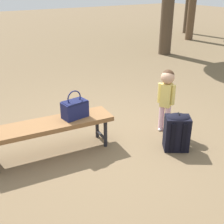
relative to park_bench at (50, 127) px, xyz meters
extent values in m
plane|color=brown|center=(0.69, -0.10, -0.39)|extent=(40.00, 40.00, 0.00)
cube|color=brown|center=(0.00, 0.00, 0.03)|extent=(1.63, 0.57, 0.06)
cylinder|color=black|center=(0.71, 0.06, -0.20)|extent=(0.05, 0.05, 0.39)
cylinder|color=black|center=(0.68, -0.21, -0.20)|extent=(0.05, 0.05, 0.39)
cylinder|color=black|center=(0.70, -0.08, -0.29)|extent=(0.07, 0.28, 0.04)
cube|color=#191E4C|center=(0.34, -0.03, 0.17)|extent=(0.34, 0.22, 0.22)
cube|color=#131639|center=(0.34, -0.03, 0.27)|extent=(0.31, 0.22, 0.02)
torus|color=#191E4C|center=(0.34, -0.03, 0.33)|extent=(0.20, 0.04, 0.20)
cylinder|color=#E5B2C6|center=(1.68, -0.33, -0.19)|extent=(0.08, 0.08, 0.40)
cylinder|color=#E5B2C6|center=(1.63, -0.25, -0.19)|extent=(0.08, 0.08, 0.40)
ellipsoid|color=white|center=(1.66, -0.35, -0.37)|extent=(0.10, 0.09, 0.04)
ellipsoid|color=white|center=(1.61, -0.26, -0.37)|extent=(0.10, 0.09, 0.04)
cube|color=#E5CC66|center=(1.66, -0.29, 0.18)|extent=(0.18, 0.19, 0.34)
cylinder|color=#E5CC66|center=(1.71, -0.38, 0.19)|extent=(0.06, 0.06, 0.29)
cylinder|color=#E5CC66|center=(1.60, -0.21, 0.19)|extent=(0.06, 0.06, 0.29)
sphere|color=tan|center=(1.66, -0.29, 0.44)|extent=(0.19, 0.19, 0.19)
sphere|color=#3F2819|center=(1.66, -0.29, 0.46)|extent=(0.17, 0.17, 0.17)
cube|color=black|center=(1.44, -0.77, -0.16)|extent=(0.39, 0.37, 0.47)
ellipsoid|color=black|center=(1.44, -0.77, 0.06)|extent=(0.37, 0.35, 0.11)
cube|color=black|center=(1.52, -0.66, -0.23)|extent=(0.20, 0.15, 0.21)
cube|color=black|center=(1.31, -0.84, -0.16)|extent=(0.06, 0.05, 0.40)
cube|color=black|center=(1.43, -0.92, -0.16)|extent=(0.06, 0.05, 0.40)
torus|color=black|center=(1.44, -0.77, 0.11)|extent=(0.05, 0.07, 0.08)
camera|label=1|loc=(-1.07, -3.14, 1.68)|focal=46.43mm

